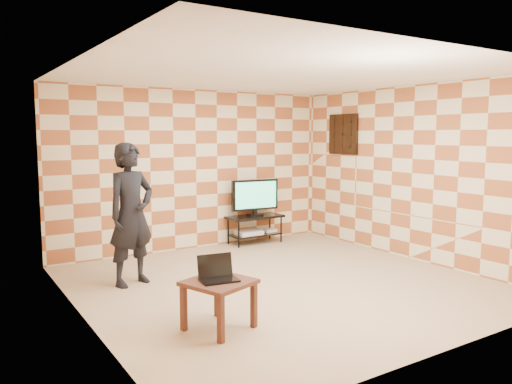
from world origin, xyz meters
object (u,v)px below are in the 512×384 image
tv (255,196)px  side_table (219,289)px  tv_stand (255,223)px  person (131,214)px

tv → side_table: bearing=-127.6°
tv_stand → person: (-2.67, -1.23, 0.56)m
side_table → person: size_ratio=0.41×
tv_stand → tv: bearing=-83.9°
tv → side_table: 4.03m
tv_stand → side_table: 4.01m
side_table → person: person is taller
tv_stand → person: person is taller
tv_stand → person: bearing=-155.4°
tv_stand → side_table: same height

